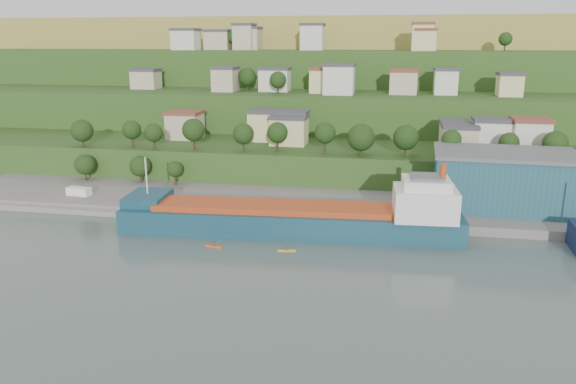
% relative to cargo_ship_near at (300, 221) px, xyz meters
% --- Properties ---
extents(ground, '(500.00, 500.00, 0.00)m').
position_rel_cargo_ship_near_xyz_m(ground, '(-0.72, -9.69, -2.86)').
color(ground, '#42504C').
rests_on(ground, ground).
extents(quay, '(220.00, 26.00, 4.00)m').
position_rel_cargo_ship_near_xyz_m(quay, '(19.28, 18.31, -2.86)').
color(quay, slate).
rests_on(quay, ground).
extents(pebble_beach, '(40.00, 18.00, 2.40)m').
position_rel_cargo_ship_near_xyz_m(pebble_beach, '(-55.72, 12.31, -2.86)').
color(pebble_beach, slate).
rests_on(pebble_beach, ground).
extents(hillside, '(360.00, 210.87, 96.00)m').
position_rel_cargo_ship_near_xyz_m(hillside, '(-0.72, 158.99, -2.78)').
color(hillside, '#284719').
rests_on(hillside, ground).
extents(cargo_ship_near, '(70.41, 15.50, 17.94)m').
position_rel_cargo_ship_near_xyz_m(cargo_ship_near, '(0.00, 0.00, 0.00)').
color(cargo_ship_near, '#13354A').
rests_on(cargo_ship_near, ground).
extents(warehouse, '(31.82, 20.36, 12.80)m').
position_rel_cargo_ship_near_xyz_m(warehouse, '(42.81, 21.20, 5.57)').
color(warehouse, '#1D4F59').
rests_on(warehouse, quay).
extents(caravan, '(6.10, 3.13, 2.73)m').
position_rel_cargo_ship_near_xyz_m(caravan, '(-57.05, 12.50, -0.30)').
color(caravan, white).
rests_on(caravan, pebble_beach).
extents(dinghy, '(3.75, 2.00, 0.71)m').
position_rel_cargo_ship_near_xyz_m(dinghy, '(-40.05, 7.52, -1.31)').
color(dinghy, silver).
rests_on(dinghy, pebble_beach).
extents(kayak_orange, '(3.62, 1.33, 0.89)m').
position_rel_cargo_ship_near_xyz_m(kayak_orange, '(-15.31, -10.46, -2.60)').
color(kayak_orange, '#FC5516').
rests_on(kayak_orange, ground).
extents(kayak_yellow, '(3.62, 1.20, 0.89)m').
position_rel_cargo_ship_near_xyz_m(kayak_yellow, '(-0.95, -10.06, -2.60)').
color(kayak_yellow, gold).
rests_on(kayak_yellow, ground).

